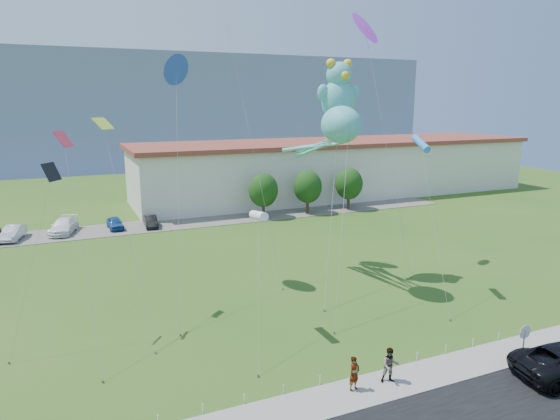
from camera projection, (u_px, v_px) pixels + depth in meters
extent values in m
plane|color=#305518|center=(325.00, 368.00, 26.50)|extent=(160.00, 160.00, 0.00)
cube|color=gray|center=(352.00, 394.00, 24.02)|extent=(80.00, 2.50, 0.10)
cube|color=#59544C|center=(180.00, 223.00, 57.83)|extent=(70.00, 6.00, 0.06)
cube|color=slate|center=(107.00, 107.00, 131.30)|extent=(160.00, 50.00, 25.00)
cube|color=beige|center=(337.00, 170.00, 75.24)|extent=(60.00, 14.00, 7.60)
cube|color=brown|center=(338.00, 142.00, 74.37)|extent=(61.00, 15.00, 0.60)
cylinder|color=slate|center=(523.00, 349.00, 26.21)|extent=(0.07, 0.07, 2.20)
cylinder|color=red|center=(525.00, 332.00, 26.00)|extent=(0.76, 0.04, 0.76)
cylinder|color=white|center=(525.00, 332.00, 25.98)|extent=(0.80, 0.02, 0.80)
cylinder|color=white|center=(158.00, 420.00, 21.76)|extent=(0.05, 0.05, 0.50)
cylinder|color=white|center=(203.00, 409.00, 22.54)|extent=(0.05, 0.05, 0.50)
cylinder|color=white|center=(244.00, 399.00, 23.33)|extent=(0.05, 0.05, 0.50)
cylinder|color=white|center=(283.00, 389.00, 24.11)|extent=(0.05, 0.05, 0.50)
cylinder|color=white|center=(320.00, 380.00, 24.89)|extent=(0.05, 0.05, 0.50)
cylinder|color=white|center=(354.00, 372.00, 25.67)|extent=(0.05, 0.05, 0.50)
cylinder|color=white|center=(387.00, 364.00, 26.45)|extent=(0.05, 0.05, 0.50)
cylinder|color=white|center=(417.00, 356.00, 27.23)|extent=(0.05, 0.05, 0.50)
cylinder|color=white|center=(446.00, 349.00, 28.01)|extent=(0.05, 0.05, 0.50)
cylinder|color=white|center=(473.00, 342.00, 28.79)|extent=(0.05, 0.05, 0.50)
cylinder|color=white|center=(499.00, 336.00, 29.57)|extent=(0.05, 0.05, 0.50)
cylinder|color=white|center=(523.00, 330.00, 30.35)|extent=(0.05, 0.05, 0.50)
cylinder|color=#3F2B19|center=(263.00, 209.00, 60.62)|extent=(0.36, 0.36, 2.20)
ellipsoid|color=#14380F|center=(263.00, 190.00, 60.13)|extent=(3.60, 3.60, 4.14)
cylinder|color=#3F2B19|center=(307.00, 205.00, 62.96)|extent=(0.36, 0.36, 2.20)
ellipsoid|color=#14380F|center=(308.00, 187.00, 62.47)|extent=(3.60, 3.60, 4.14)
cylinder|color=#3F2B19|center=(348.00, 201.00, 65.30)|extent=(0.36, 0.36, 2.20)
ellipsoid|color=#14380F|center=(349.00, 184.00, 64.81)|extent=(3.60, 3.60, 4.14)
imported|color=gray|center=(354.00, 373.00, 24.15)|extent=(0.73, 0.59, 1.73)
imported|color=gray|center=(390.00, 365.00, 24.81)|extent=(1.07, 0.95, 1.82)
imported|color=#B3B4BB|center=(13.00, 233.00, 50.77)|extent=(2.48, 4.60, 1.44)
imported|color=white|center=(64.00, 226.00, 53.30)|extent=(3.54, 5.68, 1.54)
imported|color=#1B4C94|center=(115.00, 223.00, 55.13)|extent=(1.74, 3.84, 1.28)
imported|color=black|center=(151.00, 221.00, 55.99)|extent=(1.58, 3.89, 1.26)
ellipsoid|color=teal|center=(341.00, 125.00, 34.73)|extent=(2.61, 3.40, 2.61)
sphere|color=white|center=(343.00, 121.00, 33.57)|extent=(0.41, 0.41, 0.41)
sphere|color=white|center=(355.00, 121.00, 33.93)|extent=(0.41, 0.41, 0.41)
cylinder|color=slate|center=(334.00, 333.00, 30.33)|extent=(0.10, 0.10, 0.16)
cylinder|color=gray|center=(342.00, 229.00, 32.16)|extent=(3.76, 5.22, 11.33)
ellipsoid|color=teal|center=(338.00, 101.00, 37.87)|extent=(2.66, 2.26, 3.32)
sphere|color=teal|center=(339.00, 75.00, 37.45)|extent=(1.94, 1.94, 1.94)
sphere|color=yellow|center=(331.00, 63.00, 37.00)|extent=(0.72, 0.72, 0.72)
sphere|color=yellow|center=(348.00, 64.00, 37.56)|extent=(0.72, 0.72, 0.72)
sphere|color=yellow|center=(345.00, 76.00, 36.74)|extent=(0.72, 0.72, 0.72)
ellipsoid|color=teal|center=(323.00, 93.00, 37.22)|extent=(0.92, 0.65, 1.29)
ellipsoid|color=teal|center=(354.00, 93.00, 38.25)|extent=(0.92, 0.65, 1.29)
ellipsoid|color=teal|center=(331.00, 122.00, 37.95)|extent=(0.82, 0.72, 1.33)
ellipsoid|color=teal|center=(345.00, 122.00, 38.43)|extent=(0.82, 0.72, 1.33)
sphere|color=yellow|center=(332.00, 132.00, 37.92)|extent=(0.72, 0.72, 0.72)
sphere|color=yellow|center=(346.00, 131.00, 38.40)|extent=(0.72, 0.72, 0.72)
cylinder|color=slate|center=(324.00, 310.00, 33.58)|extent=(0.10, 0.10, 0.16)
cylinder|color=gray|center=(331.00, 216.00, 35.98)|extent=(4.33, 6.22, 11.26)
cylinder|color=#317DDF|center=(421.00, 143.00, 34.98)|extent=(0.50, 2.25, 0.87)
cylinder|color=slate|center=(450.00, 320.00, 32.12)|extent=(0.10, 0.10, 0.16)
cylinder|color=gray|center=(435.00, 229.00, 33.57)|extent=(1.17, 5.32, 10.62)
cylinder|color=slate|center=(283.00, 289.00, 37.44)|extent=(0.10, 0.10, 0.16)
cylinder|color=gray|center=(247.00, 120.00, 38.44)|extent=(2.10, 9.03, 24.58)
cube|color=#D02E43|center=(63.00, 139.00, 28.34)|extent=(1.29, 1.29, 0.86)
cylinder|color=slate|center=(103.00, 381.00, 25.08)|extent=(0.10, 0.10, 0.16)
cylinder|color=gray|center=(82.00, 254.00, 26.72)|extent=(0.79, 6.78, 11.43)
cube|color=#A2C92F|center=(103.00, 124.00, 31.26)|extent=(1.29, 1.29, 0.86)
cylinder|color=slate|center=(156.00, 353.00, 27.95)|extent=(0.10, 0.10, 0.16)
cylinder|color=gray|center=(128.00, 233.00, 29.61)|extent=(1.37, 7.26, 12.15)
cone|color=#AD32CA|center=(365.00, 28.00, 40.76)|extent=(1.80, 1.33, 1.33)
cylinder|color=slate|center=(411.00, 277.00, 39.89)|extent=(0.10, 0.10, 0.16)
cylinder|color=gray|center=(388.00, 152.00, 40.34)|extent=(1.16, 6.18, 19.41)
cone|color=blue|center=(176.00, 70.00, 35.85)|extent=(1.80, 1.33, 1.33)
cylinder|color=slate|center=(180.00, 335.00, 30.07)|extent=(0.10, 0.10, 0.16)
cylinder|color=gray|center=(178.00, 192.00, 32.97)|extent=(2.43, 9.25, 15.74)
cube|color=black|center=(51.00, 172.00, 28.00)|extent=(1.29, 1.29, 0.86)
cylinder|color=slate|center=(9.00, 363.00, 26.87)|extent=(0.10, 0.10, 0.16)
cylinder|color=gray|center=(31.00, 266.00, 27.44)|extent=(2.98, 2.36, 9.63)
cylinder|color=white|center=(259.00, 215.00, 29.07)|extent=(0.50, 2.25, 0.87)
cylinder|color=slate|center=(258.00, 376.00, 25.58)|extent=(0.10, 0.10, 0.16)
cylinder|color=gray|center=(258.00, 292.00, 27.34)|extent=(1.97, 4.81, 7.00)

